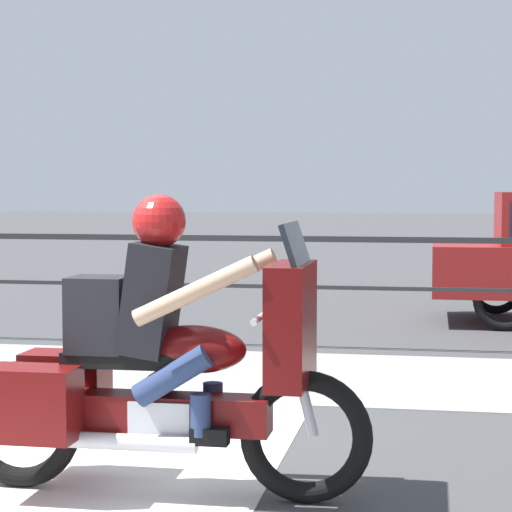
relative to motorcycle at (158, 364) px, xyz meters
The scene contains 3 objects.
sidewalk_band 3.82m from the motorcycle, 110.01° to the left, with size 44.00×2.40×0.01m, color #99968E.
fence_railing 5.19m from the motorcycle, 104.32° to the left, with size 36.00×0.05×1.18m.
motorcycle is the anchor object (origin of this frame).
Camera 1 is at (2.75, -5.30, 1.68)m, focal length 70.00 mm.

